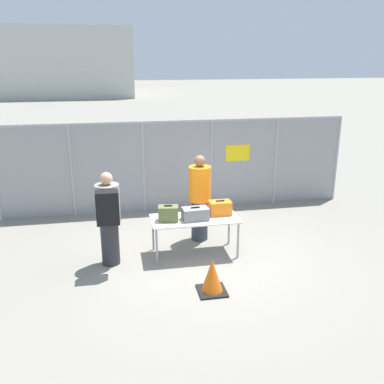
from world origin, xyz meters
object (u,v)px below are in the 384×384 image
at_px(suitcase_grey, 195,214).
at_px(traffic_cone, 212,277).
at_px(traveler_hooded, 108,216).
at_px(utility_trailer, 202,177).
at_px(suitcase_olive, 168,213).
at_px(inspection_table, 195,221).
at_px(suitcase_orange, 220,208).
at_px(security_worker_near, 200,197).

xyz_separation_m(suitcase_grey, traffic_cone, (0.01, -1.34, -0.58)).
xyz_separation_m(traveler_hooded, utility_trailer, (2.51, 3.98, -0.52)).
bearing_deg(suitcase_olive, inspection_table, 4.17).
relative_size(suitcase_olive, traveler_hooded, 0.23).
relative_size(suitcase_orange, utility_trailer, 0.09).
distance_m(inspection_table, security_worker_near, 0.74).
bearing_deg(security_worker_near, suitcase_olive, 31.01).
relative_size(suitcase_grey, security_worker_near, 0.28).
height_order(suitcase_orange, traffic_cone, suitcase_orange).
height_order(utility_trailer, traffic_cone, utility_trailer).
xyz_separation_m(suitcase_olive, suitcase_orange, (1.01, 0.14, -0.01)).
xyz_separation_m(traveler_hooded, security_worker_near, (1.81, 0.83, -0.03)).
xyz_separation_m(inspection_table, traveler_hooded, (-1.58, -0.16, 0.28)).
height_order(inspection_table, suitcase_olive, suitcase_olive).
relative_size(inspection_table, suitcase_grey, 3.30).
distance_m(suitcase_orange, traffic_cone, 1.71).
bearing_deg(suitcase_orange, suitcase_olive, -172.03).
bearing_deg(suitcase_orange, suitcase_grey, -161.01).
xyz_separation_m(security_worker_near, traffic_cone, (-0.22, -2.08, -0.65)).
height_order(suitcase_grey, suitcase_orange, suitcase_orange).
xyz_separation_m(utility_trailer, traffic_cone, (-0.93, -5.23, -0.16)).
height_order(suitcase_olive, utility_trailer, suitcase_olive).
xyz_separation_m(suitcase_olive, traveler_hooded, (-1.07, -0.13, 0.08)).
height_order(suitcase_orange, security_worker_near, security_worker_near).
bearing_deg(suitcase_olive, traveler_hooded, -173.24).
distance_m(inspection_table, traffic_cone, 1.47).
bearing_deg(suitcase_grey, security_worker_near, 72.27).
distance_m(suitcase_orange, traveler_hooded, 2.11).
height_order(suitcase_olive, suitcase_orange, suitcase_olive).
distance_m(inspection_table, suitcase_orange, 0.56).
relative_size(suitcase_grey, suitcase_orange, 1.19).
bearing_deg(security_worker_near, suitcase_grey, 59.58).
relative_size(security_worker_near, traffic_cone, 3.12).
height_order(traveler_hooded, security_worker_near, security_worker_near).
relative_size(suitcase_olive, security_worker_near, 0.22).
relative_size(suitcase_olive, utility_trailer, 0.09).
bearing_deg(traveler_hooded, suitcase_orange, 22.12).
bearing_deg(utility_trailer, inspection_table, -103.80).
distance_m(suitcase_olive, suitcase_orange, 1.02).
bearing_deg(traffic_cone, utility_trailer, 79.91).
distance_m(suitcase_olive, suitcase_grey, 0.50).
bearing_deg(utility_trailer, suitcase_olive, -110.49).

